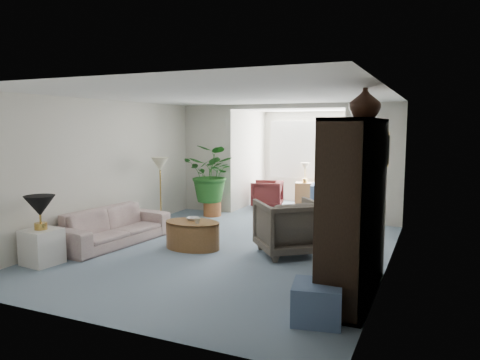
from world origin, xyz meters
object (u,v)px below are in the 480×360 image
at_px(framed_picture, 386,150).
at_px(entertainment_cabinet, 355,208).
at_px(coffee_cup, 197,221).
at_px(table_lamp, 40,206).
at_px(sunroom_table, 305,194).
at_px(end_table, 42,247).
at_px(side_table_dark, 337,234).
at_px(floor_lamp, 160,164).
at_px(sofa, 113,226).
at_px(coffee_bowl, 193,219).
at_px(coffee_table, 193,235).
at_px(plant_pot, 212,209).
at_px(cabinet_urn, 365,102).
at_px(sunroom_chair_maroon, 267,194).
at_px(sunroom_chair_blue, 327,198).
at_px(wingback_chair, 289,227).
at_px(ottoman, 317,302).

distance_m(framed_picture, entertainment_cabinet, 1.17).
relative_size(framed_picture, coffee_cup, 5.02).
distance_m(table_lamp, sunroom_table, 6.82).
height_order(end_table, side_table_dark, side_table_dark).
bearing_deg(entertainment_cabinet, floor_lamp, 151.74).
relative_size(end_table, entertainment_cabinet, 0.25).
xyz_separation_m(framed_picture, entertainment_cabinet, (-0.23, -0.95, -0.64)).
bearing_deg(framed_picture, floor_lamp, 163.27).
relative_size(sofa, table_lamp, 4.75).
bearing_deg(floor_lamp, table_lamp, -91.59).
height_order(end_table, floor_lamp, floor_lamp).
distance_m(coffee_bowl, entertainment_cabinet, 3.11).
distance_m(coffee_table, plant_pot, 2.73).
xyz_separation_m(entertainment_cabinet, sunroom_table, (-2.25, 5.79, -0.77)).
bearing_deg(table_lamp, coffee_cup, 41.88).
bearing_deg(cabinet_urn, plant_pot, 140.96).
relative_size(framed_picture, plant_pot, 1.25).
bearing_deg(sunroom_chair_maroon, sunroom_chair_blue, 78.46).
height_order(sofa, sunroom_chair_blue, sunroom_chair_blue).
height_order(wingback_chair, entertainment_cabinet, entertainment_cabinet).
bearing_deg(sofa, sunroom_table, -14.63).
distance_m(floor_lamp, entertainment_cabinet, 4.89).
height_order(table_lamp, sunroom_table, table_lamp).
relative_size(framed_picture, sunroom_table, 0.87).
distance_m(floor_lamp, cabinet_urn, 4.79).
relative_size(coffee_cup, side_table_dark, 0.16).
height_order(table_lamp, entertainment_cabinet, entertainment_cabinet).
relative_size(entertainment_cabinet, plant_pot, 5.28).
distance_m(framed_picture, coffee_bowl, 3.32).
xyz_separation_m(floor_lamp, sunroom_table, (2.06, 3.47, -0.96)).
xyz_separation_m(floor_lamp, side_table_dark, (3.76, -0.69, -0.93)).
relative_size(side_table_dark, sunroom_chair_maroon, 0.87).
distance_m(cabinet_urn, ottoman, 2.57).
xyz_separation_m(coffee_table, coffee_cup, (0.15, -0.10, 0.27)).
distance_m(cabinet_urn, sunroom_table, 6.09).
xyz_separation_m(sofa, sunroom_chair_maroon, (1.19, 4.35, 0.03)).
relative_size(coffee_table, wingback_chair, 1.00).
bearing_deg(entertainment_cabinet, sunroom_chair_blue, 106.53).
relative_size(coffee_table, coffee_bowl, 4.76).
bearing_deg(table_lamp, framed_picture, 19.23).
bearing_deg(entertainment_cabinet, ottoman, -102.04).
relative_size(end_table, sunroom_chair_blue, 0.69).
bearing_deg(framed_picture, sofa, -176.61).
bearing_deg(framed_picture, ottoman, -102.82).
bearing_deg(wingback_chair, sunroom_chair_maroon, -103.41).
height_order(table_lamp, coffee_cup, table_lamp).
distance_m(framed_picture, sofa, 4.64).
bearing_deg(coffee_cup, coffee_table, 146.31).
relative_size(framed_picture, floor_lamp, 1.39).
height_order(coffee_table, sunroom_chair_blue, sunroom_chair_blue).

